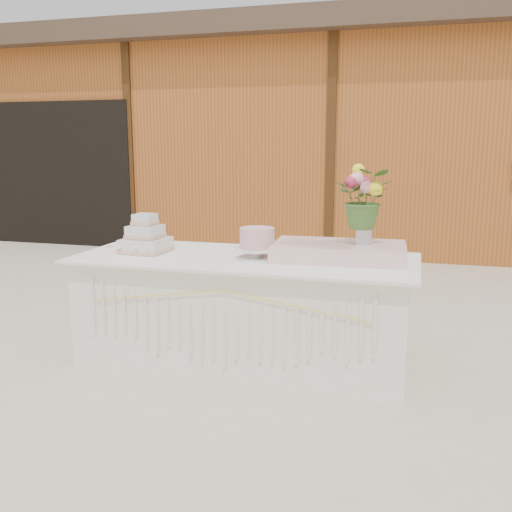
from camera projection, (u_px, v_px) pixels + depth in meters
The scene contains 9 objects.
ground at pixel (245, 360), 4.17m from camera, with size 80.00×80.00×0.00m, color beige.
barn at pixel (348, 137), 9.51m from camera, with size 12.60×4.60×3.30m.
cake_table at pixel (244, 309), 4.09m from camera, with size 2.40×1.00×0.77m.
wedding_cake at pixel (146, 239), 4.18m from camera, with size 0.33×0.33×0.28m.
pink_cake_stand at pixel (257, 242), 3.92m from camera, with size 0.30×0.30×0.22m.
satin_runner at pixel (339, 251), 3.92m from camera, with size 0.89×0.52×0.11m, color beige.
flower_vase at pixel (364, 233), 3.86m from camera, with size 0.11×0.11×0.16m, color silver.
bouquet at pixel (365, 191), 3.81m from camera, with size 0.37×0.32×0.41m, color #3C6127.
loose_flowers at pixel (118, 246), 4.41m from camera, with size 0.12×0.30×0.02m, color pink, non-canonical shape.
Camera 1 is at (1.15, -3.77, 1.55)m, focal length 40.00 mm.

